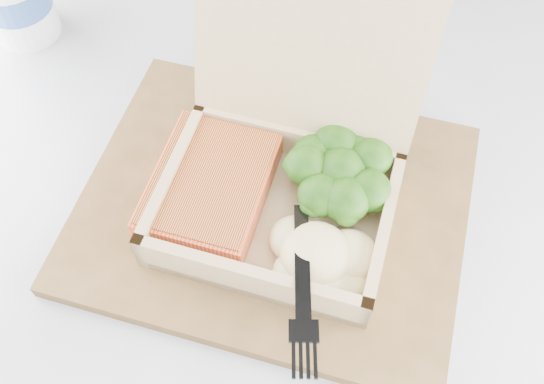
% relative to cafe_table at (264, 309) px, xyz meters
% --- Properties ---
extents(floor, '(4.00, 4.00, 0.00)m').
position_rel_cafe_table_xyz_m(floor, '(0.14, 0.37, -0.55)').
color(floor, gray).
rests_on(floor, ground).
extents(cafe_table, '(1.08, 1.08, 0.74)m').
position_rel_cafe_table_xyz_m(cafe_table, '(0.00, 0.00, 0.00)').
color(cafe_table, black).
rests_on(cafe_table, floor).
extents(serving_tray, '(0.38, 0.31, 0.02)m').
position_rel_cafe_table_xyz_m(serving_tray, '(0.00, 0.03, 0.20)').
color(serving_tray, brown).
rests_on(serving_tray, cafe_table).
extents(takeout_container, '(0.22, 0.22, 0.19)m').
position_rel_cafe_table_xyz_m(takeout_container, '(0.01, 0.04, 0.26)').
color(takeout_container, tan).
rests_on(takeout_container, serving_tray).
extents(salmon_fillet, '(0.11, 0.14, 0.03)m').
position_rel_cafe_table_xyz_m(salmon_fillet, '(-0.05, 0.01, 0.23)').
color(salmon_fillet, orange).
rests_on(salmon_fillet, takeout_container).
extents(broccoli_pile, '(0.11, 0.11, 0.04)m').
position_rel_cafe_table_xyz_m(broccoli_pile, '(0.06, 0.06, 0.24)').
color(broccoli_pile, '#376F18').
rests_on(broccoli_pile, takeout_container).
extents(mashed_potatoes, '(0.10, 0.09, 0.03)m').
position_rel_cafe_table_xyz_m(mashed_potatoes, '(0.06, -0.02, 0.23)').
color(mashed_potatoes, beige).
rests_on(mashed_potatoes, takeout_container).
extents(plastic_fork, '(0.07, 0.16, 0.02)m').
position_rel_cafe_table_xyz_m(plastic_fork, '(0.04, -0.02, 0.25)').
color(plastic_fork, black).
rests_on(plastic_fork, mashed_potatoes).
extents(receipt, '(0.13, 0.17, 0.00)m').
position_rel_cafe_table_xyz_m(receipt, '(-0.08, 0.19, 0.19)').
color(receipt, white).
rests_on(receipt, cafe_table).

